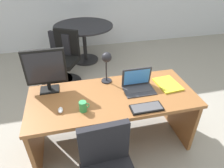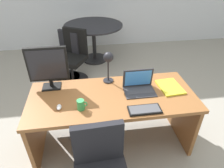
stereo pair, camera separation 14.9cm
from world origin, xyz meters
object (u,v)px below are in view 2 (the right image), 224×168
(monitor, at_px, (48,66))
(laptop, at_px, (139,84))
(desk_lamp, at_px, (108,61))
(meeting_table, at_px, (94,34))
(meeting_chair_far, at_px, (65,61))
(desk, at_px, (112,107))
(mouse, at_px, (59,107))
(book, at_px, (170,87))
(keyboard, at_px, (145,110))
(meeting_chair_near, at_px, (73,61))
(coffee_mug, at_px, (81,105))

(monitor, bearing_deg, laptop, -10.61)
(laptop, bearing_deg, desk_lamp, 148.92)
(meeting_table, distance_m, meeting_chair_far, 0.93)
(desk, relative_size, mouse, 21.38)
(mouse, relative_size, book, 0.25)
(laptop, height_order, keyboard, laptop)
(desk, relative_size, laptop, 5.33)
(meeting_chair_near, bearing_deg, meeting_table, 60.64)
(desk, distance_m, meeting_chair_far, 1.74)
(desk, distance_m, desk_lamp, 0.52)
(laptop, relative_size, book, 1.00)
(monitor, distance_m, desk_lamp, 0.64)
(desk_lamp, xyz_separation_m, coffee_mug, (-0.32, -0.43, -0.22))
(coffee_mug, bearing_deg, meeting_chair_near, 95.07)
(desk_lamp, relative_size, book, 1.15)
(book, relative_size, coffee_mug, 3.11)
(coffee_mug, relative_size, meeting_table, 0.09)
(keyboard, bearing_deg, monitor, 149.63)
(keyboard, xyz_separation_m, coffee_mug, (-0.59, 0.11, 0.04))
(desk_lamp, height_order, meeting_table, desk_lamp)
(meeting_table, bearing_deg, desk_lamp, -88.95)
(desk_lamp, bearing_deg, coffee_mug, -126.37)
(meeting_chair_near, bearing_deg, meeting_chair_far, 147.07)
(meeting_chair_near, bearing_deg, mouse, -91.92)
(keyboard, bearing_deg, meeting_chair_far, 114.71)
(desk, distance_m, meeting_chair_near, 1.60)
(book, height_order, meeting_chair_near, meeting_chair_near)
(book, xyz_separation_m, meeting_chair_near, (-1.13, 1.52, -0.36))
(meeting_chair_near, bearing_deg, book, -53.23)
(keyboard, distance_m, book, 0.51)
(meeting_table, height_order, meeting_chair_near, meeting_chair_near)
(coffee_mug, xyz_separation_m, meeting_table, (0.28, 2.52, -0.19))
(laptop, bearing_deg, coffee_mug, -158.16)
(desk, xyz_separation_m, meeting_chair_far, (-0.63, 1.62, -0.17))
(monitor, bearing_deg, desk_lamp, 0.60)
(desk, xyz_separation_m, meeting_chair_near, (-0.48, 1.52, -0.14))
(meeting_table, bearing_deg, monitor, -106.07)
(desk, xyz_separation_m, mouse, (-0.54, -0.18, 0.22))
(monitor, distance_m, coffee_mug, 0.58)
(mouse, height_order, desk_lamp, desk_lamp)
(monitor, relative_size, meeting_table, 0.40)
(meeting_table, bearing_deg, meeting_chair_near, -119.36)
(laptop, height_order, mouse, laptop)
(monitor, distance_m, meeting_chair_far, 1.55)
(keyboard, xyz_separation_m, meeting_chair_near, (-0.75, 1.85, -0.36))
(keyboard, relative_size, book, 0.95)
(meeting_chair_far, bearing_deg, monitor, -90.73)
(laptop, xyz_separation_m, meeting_chair_near, (-0.78, 1.49, -0.41))
(desk, bearing_deg, meeting_table, 91.14)
(laptop, bearing_deg, meeting_chair_far, 120.28)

